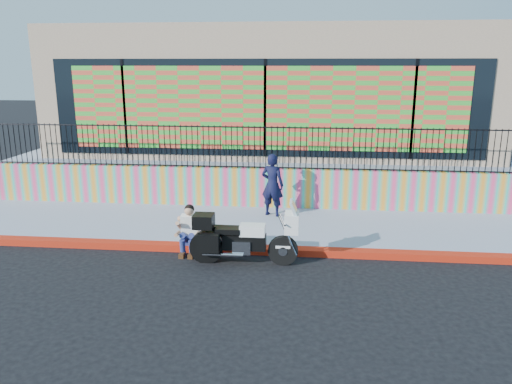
# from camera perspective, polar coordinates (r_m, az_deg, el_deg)

# --- Properties ---
(ground) EXTENTS (90.00, 90.00, 0.00)m
(ground) POSITION_cam_1_polar(r_m,az_deg,el_deg) (11.27, -0.79, -6.94)
(ground) COLOR black
(ground) RESTS_ON ground
(red_curb) EXTENTS (16.00, 0.30, 0.15)m
(red_curb) POSITION_cam_1_polar(r_m,az_deg,el_deg) (11.24, -0.80, -6.58)
(red_curb) COLOR #AB1B0C
(red_curb) RESTS_ON ground
(sidewalk) EXTENTS (16.00, 3.00, 0.15)m
(sidewalk) POSITION_cam_1_polar(r_m,az_deg,el_deg) (12.79, 0.05, -3.94)
(sidewalk) COLOR #8E96AA
(sidewalk) RESTS_ON ground
(mural_wall) EXTENTS (16.00, 0.20, 1.10)m
(mural_wall) POSITION_cam_1_polar(r_m,az_deg,el_deg) (14.14, 0.70, 0.51)
(mural_wall) COLOR #FE437C
(mural_wall) RESTS_ON sidewalk
(metal_fence) EXTENTS (15.80, 0.04, 1.20)m
(metal_fence) POSITION_cam_1_polar(r_m,az_deg,el_deg) (13.91, 0.72, 5.11)
(metal_fence) COLOR black
(metal_fence) RESTS_ON mural_wall
(elevated_platform) EXTENTS (16.00, 10.00, 1.25)m
(elevated_platform) POSITION_cam_1_polar(r_m,az_deg,el_deg) (19.13, 2.07, 3.96)
(elevated_platform) COLOR #8E96AA
(elevated_platform) RESTS_ON ground
(storefront_building) EXTENTS (14.00, 8.06, 4.00)m
(storefront_building) POSITION_cam_1_polar(r_m,az_deg,el_deg) (18.61, 2.10, 11.80)
(storefront_building) COLOR tan
(storefront_building) RESTS_ON elevated_platform
(police_motorcycle) EXTENTS (2.26, 0.75, 1.41)m
(police_motorcycle) POSITION_cam_1_polar(r_m,az_deg,el_deg) (10.51, -1.58, -5.13)
(police_motorcycle) COLOR black
(police_motorcycle) RESTS_ON ground
(police_officer) EXTENTS (0.71, 0.57, 1.68)m
(police_officer) POSITION_cam_1_polar(r_m,az_deg,el_deg) (13.24, 1.89, 0.83)
(police_officer) COLOR black
(police_officer) RESTS_ON sidewalk
(seated_man) EXTENTS (0.54, 0.71, 1.06)m
(seated_man) POSITION_cam_1_polar(r_m,az_deg,el_deg) (11.20, -7.69, -4.77)
(seated_man) COLOR navy
(seated_man) RESTS_ON ground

